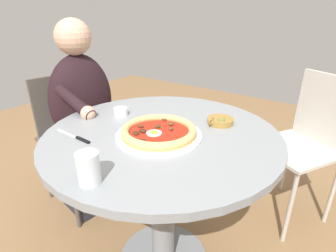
{
  "coord_description": "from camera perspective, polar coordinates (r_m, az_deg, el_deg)",
  "views": [
    {
      "loc": [
        0.78,
        0.6,
        1.2
      ],
      "look_at": [
        -0.03,
        0.01,
        0.75
      ],
      "focal_mm": 28.35,
      "sensor_mm": 36.0,
      "label": 1
    }
  ],
  "objects": [
    {
      "name": "dining_table",
      "position": [
        1.16,
        -1.21,
        -8.42
      ],
      "size": [
        0.96,
        0.96,
        0.73
      ],
      "color": "gray",
      "rests_on": "ground"
    },
    {
      "name": "pizza_on_plate",
      "position": [
        1.04,
        -2.01,
        -1.29
      ],
      "size": [
        0.34,
        0.34,
        0.04
      ],
      "color": "white",
      "rests_on": "dining_table"
    },
    {
      "name": "water_glass",
      "position": [
        0.8,
        -16.68,
        -9.08
      ],
      "size": [
        0.07,
        0.07,
        0.1
      ],
      "color": "silver",
      "rests_on": "dining_table"
    },
    {
      "name": "steak_knife",
      "position": [
        1.09,
        -18.88,
        -2.4
      ],
      "size": [
        0.02,
        0.21,
        0.01
      ],
      "color": "silver",
      "rests_on": "dining_table"
    },
    {
      "name": "ramekin_capers",
      "position": [
        1.27,
        -10.11,
        3.14
      ],
      "size": [
        0.06,
        0.06,
        0.04
      ],
      "color": "white",
      "rests_on": "dining_table"
    },
    {
      "name": "olive_pan",
      "position": [
        1.18,
        11.17,
        1.09
      ],
      "size": [
        0.14,
        0.11,
        0.05
      ],
      "color": "olive",
      "rests_on": "dining_table"
    },
    {
      "name": "diner_person",
      "position": [
        1.68,
        -17.21,
        -1.13
      ],
      "size": [
        0.41,
        0.49,
        1.16
      ],
      "color": "#282833",
      "rests_on": "ground"
    },
    {
      "name": "cafe_chair_diner",
      "position": [
        1.8,
        -19.33,
        -0.16
      ],
      "size": [
        0.5,
        0.5,
        0.82
      ],
      "color": "#504A45",
      "rests_on": "ground"
    },
    {
      "name": "cafe_chair_spare_near",
      "position": [
        1.73,
        27.87,
        -1.86
      ],
      "size": [
        0.52,
        0.52,
        0.87
      ],
      "color": "beige",
      "rests_on": "ground"
    }
  ]
}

